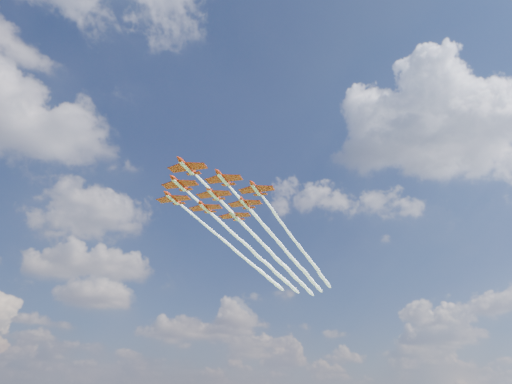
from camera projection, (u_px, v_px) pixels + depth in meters
jet_lead at (254, 236)px, 189.91m from camera, size 94.78×98.24×3.03m
jet_row2_port at (278, 241)px, 196.95m from camera, size 94.78×98.24×3.03m
jet_row2_starb at (245, 244)px, 200.48m from camera, size 94.78×98.24×3.03m
jet_row3_port at (300, 247)px, 203.98m from camera, size 94.78×98.24×3.03m
jet_row3_centre at (268, 250)px, 207.51m from camera, size 94.78×98.24×3.03m
jet_row3_starb at (237, 252)px, 211.05m from camera, size 94.78×98.24×3.03m
jet_row4_port at (289, 254)px, 214.55m from camera, size 94.78×98.24×3.03m
jet_row4_starb at (259, 257)px, 218.08m from camera, size 94.78×98.24×3.03m
jet_tail at (280, 261)px, 225.12m from camera, size 94.78×98.24×3.03m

